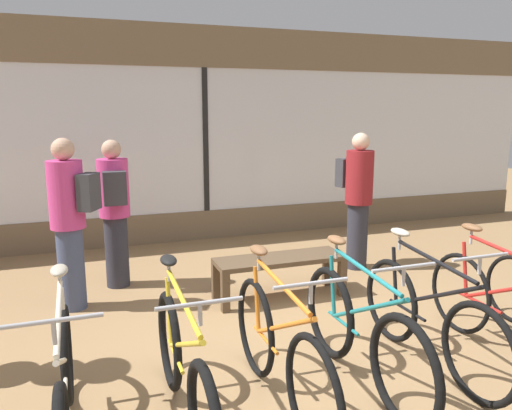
# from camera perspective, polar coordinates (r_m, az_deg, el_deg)

# --- Properties ---
(ground_plane) EXTENTS (24.00, 24.00, 0.00)m
(ground_plane) POSITION_cam_1_polar(r_m,az_deg,el_deg) (4.36, 8.08, -16.60)
(ground_plane) COLOR #99754C
(shop_back_wall) EXTENTS (12.00, 0.08, 3.20)m
(shop_back_wall) POSITION_cam_1_polar(r_m,az_deg,el_deg) (7.65, -5.84, 8.15)
(shop_back_wall) COLOR #7A664C
(shop_back_wall) RESTS_ON ground_plane
(bicycle_far_left) EXTENTS (0.46, 1.76, 1.03)m
(bicycle_far_left) POSITION_cam_1_polar(r_m,az_deg,el_deg) (3.34, -21.03, -19.02)
(bicycle_far_left) COLOR black
(bicycle_far_left) RESTS_ON ground_plane
(bicycle_left) EXTENTS (0.46, 1.78, 1.04)m
(bicycle_left) POSITION_cam_1_polar(r_m,az_deg,el_deg) (3.33, -8.24, -18.30)
(bicycle_left) COLOR black
(bicycle_left) RESTS_ON ground_plane
(bicycle_center_left) EXTENTS (0.46, 1.74, 1.05)m
(bicycle_center_left) POSITION_cam_1_polar(r_m,az_deg,el_deg) (3.49, 2.69, -16.37)
(bicycle_center_left) COLOR black
(bicycle_center_left) RESTS_ON ground_plane
(bicycle_center) EXTENTS (0.46, 1.74, 1.05)m
(bicycle_center) POSITION_cam_1_polar(r_m,az_deg,el_deg) (3.82, 11.94, -14.19)
(bicycle_center) COLOR black
(bicycle_center) RESTS_ON ground_plane
(bicycle_center_right) EXTENTS (0.46, 1.75, 1.04)m
(bicycle_center_right) POSITION_cam_1_polar(r_m,az_deg,el_deg) (4.21, 19.11, -12.16)
(bicycle_center_right) COLOR black
(bicycle_center_right) RESTS_ON ground_plane
(bicycle_right) EXTENTS (0.46, 1.79, 1.05)m
(bicycle_right) POSITION_cam_1_polar(r_m,az_deg,el_deg) (4.59, 26.61, -10.65)
(bicycle_right) COLOR black
(bicycle_right) RESTS_ON ground_plane
(display_bench) EXTENTS (1.40, 0.44, 0.45)m
(display_bench) POSITION_cam_1_polar(r_m,az_deg,el_deg) (5.37, 2.73, -6.78)
(display_bench) COLOR brown
(display_bench) RESTS_ON ground_plane
(customer_near_rack) EXTENTS (0.42, 0.54, 1.72)m
(customer_near_rack) POSITION_cam_1_polar(r_m,az_deg,el_deg) (6.37, 11.54, 0.98)
(customer_near_rack) COLOR #2D2D38
(customer_near_rack) RESTS_ON ground_plane
(customer_by_window) EXTENTS (0.34, 0.48, 1.67)m
(customer_by_window) POSITION_cam_1_polar(r_m,az_deg,el_deg) (5.79, -15.85, -0.46)
(customer_by_window) COLOR #2D2D38
(customer_by_window) RESTS_ON ground_plane
(customer_mid_floor) EXTENTS (0.56, 0.49, 1.73)m
(customer_mid_floor) POSITION_cam_1_polar(r_m,az_deg,el_deg) (5.26, -20.53, -1.49)
(customer_mid_floor) COLOR #424C6B
(customer_mid_floor) RESTS_ON ground_plane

